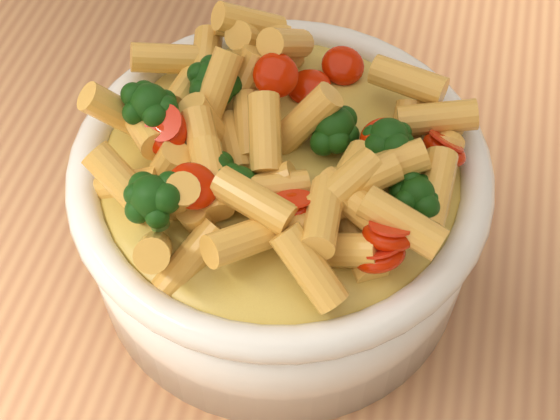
# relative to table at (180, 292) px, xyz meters

# --- Properties ---
(table) EXTENTS (1.20, 0.80, 0.90)m
(table) POSITION_rel_table_xyz_m (0.00, 0.00, 0.00)
(table) COLOR #B97E4F
(table) RESTS_ON ground
(serving_bowl) EXTENTS (0.26, 0.26, 0.11)m
(serving_bowl) POSITION_rel_table_xyz_m (0.09, -0.01, 0.16)
(serving_bowl) COLOR white
(serving_bowl) RESTS_ON table
(pasta_salad) EXTENTS (0.21, 0.21, 0.05)m
(pasta_salad) POSITION_rel_table_xyz_m (0.09, -0.01, 0.23)
(pasta_salad) COLOR #FFBD50
(pasta_salad) RESTS_ON serving_bowl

